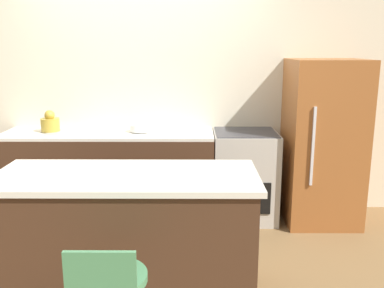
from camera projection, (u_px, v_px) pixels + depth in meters
The scene contains 8 objects.
ground_plane at pixel (138, 229), 4.17m from camera, with size 14.00×14.00×0.00m, color brown.
wall_back at pixel (142, 90), 4.51m from camera, with size 8.00×0.06×2.60m.
back_counter at pixel (110, 176), 4.38m from camera, with size 2.11×0.59×0.91m.
kitchen_island at pixel (128, 235), 2.99m from camera, with size 1.80×0.75×0.90m.
oven_range at pixel (244, 176), 4.37m from camera, with size 0.63×0.61×0.91m.
refrigerator at pixel (323, 142), 4.24m from camera, with size 0.71×0.71×1.63m.
kettle at pixel (50, 123), 4.29m from camera, with size 0.18×0.18×0.21m.
mixing_bowl at pixel (141, 128), 4.30m from camera, with size 0.22×0.22×0.07m.
Camera 1 is at (0.55, -3.88, 1.75)m, focal length 40.00 mm.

